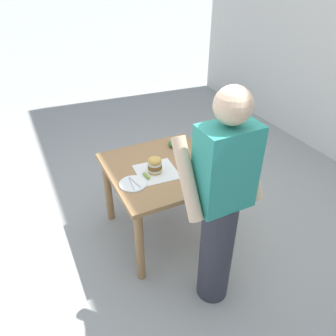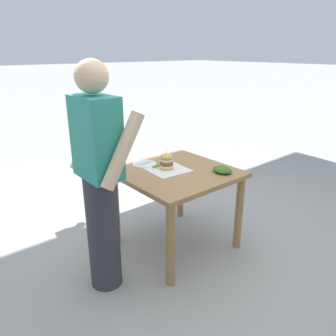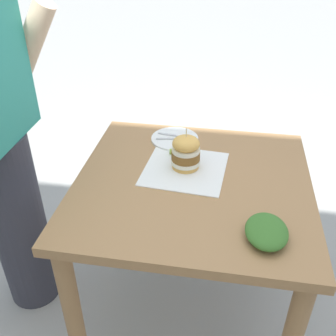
% 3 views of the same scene
% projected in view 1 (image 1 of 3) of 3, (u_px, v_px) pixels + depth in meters
% --- Properties ---
extents(ground_plane, '(80.00, 80.00, 0.00)m').
position_uv_depth(ground_plane, '(163.00, 230.00, 3.18)').
color(ground_plane, '#9E9E99').
extents(patio_table, '(0.91, 0.93, 0.74)m').
position_uv_depth(patio_table, '(163.00, 179.00, 2.84)').
color(patio_table, '#9E7247').
rests_on(patio_table, ground).
extents(serving_paper, '(0.35, 0.35, 0.00)m').
position_uv_depth(serving_paper, '(156.00, 172.00, 2.71)').
color(serving_paper, white).
rests_on(serving_paper, patio_table).
extents(sandwich, '(0.12, 0.12, 0.18)m').
position_uv_depth(sandwich, '(155.00, 165.00, 2.67)').
color(sandwich, gold).
rests_on(sandwich, serving_paper).
extents(pickle_spear, '(0.03, 0.09, 0.02)m').
position_uv_depth(pickle_spear, '(146.00, 176.00, 2.64)').
color(pickle_spear, '#8EA83D').
rests_on(pickle_spear, serving_paper).
extents(side_plate_with_forks, '(0.22, 0.22, 0.02)m').
position_uv_depth(side_plate_with_forks, '(133.00, 184.00, 2.56)').
color(side_plate_with_forks, white).
rests_on(side_plate_with_forks, patio_table).
extents(side_salad, '(0.18, 0.14, 0.05)m').
position_uv_depth(side_salad, '(177.00, 143.00, 3.06)').
color(side_salad, '#386B28').
rests_on(side_salad, patio_table).
extents(diner_across_table, '(0.55, 0.35, 1.69)m').
position_uv_depth(diner_across_table, '(221.00, 205.00, 2.14)').
color(diner_across_table, '#33333D').
rests_on(diner_across_table, ground).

